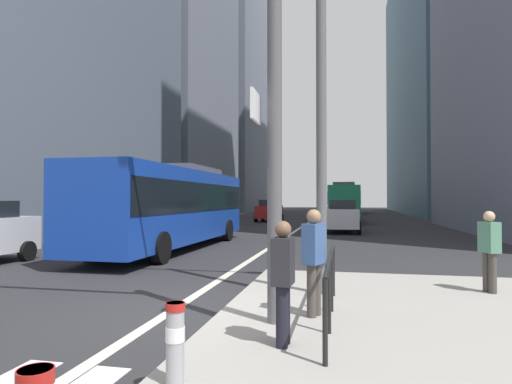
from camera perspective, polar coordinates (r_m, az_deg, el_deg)
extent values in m
plane|color=#28282B|center=(27.26, 5.38, -5.14)|extent=(160.00, 160.00, 0.00)
cube|color=beige|center=(37.19, 7.09, -4.02)|extent=(0.20, 80.00, 0.01)
cube|color=slate|center=(54.38, -10.66, 22.92)|extent=(10.20, 18.77, 47.98)
cube|color=slate|center=(76.48, -3.51, 18.33)|extent=(10.26, 20.89, 54.51)
cube|color=slate|center=(79.79, 22.02, 12.10)|extent=(11.75, 21.76, 39.86)
cube|color=#14389E|center=(17.35, -11.02, -1.82)|extent=(2.55, 11.73, 2.75)
cube|color=black|center=(17.35, -11.02, -0.68)|extent=(2.59, 11.49, 1.10)
cube|color=#4C4C51|center=(19.02, -8.93, 2.85)|extent=(1.77, 4.22, 0.30)
cylinder|color=black|center=(13.52, -12.58, -7.26)|extent=(0.30, 1.00, 1.00)
cylinder|color=black|center=(14.67, -21.20, -6.72)|extent=(0.30, 1.00, 1.00)
cylinder|color=black|center=(20.55, -3.82, -5.12)|extent=(0.30, 1.00, 1.00)
cylinder|color=black|center=(21.32, -10.06, -4.95)|extent=(0.30, 1.00, 1.00)
cylinder|color=black|center=(15.71, -28.20, -6.95)|extent=(0.23, 0.64, 0.64)
cube|color=#198456|center=(39.14, 11.54, -1.33)|extent=(2.66, 11.32, 2.75)
cube|color=black|center=(39.14, 11.54, -0.83)|extent=(2.70, 11.09, 1.10)
cube|color=#4C4C51|center=(37.47, 11.56, 0.98)|extent=(1.81, 4.09, 0.30)
cylinder|color=black|center=(42.78, 9.89, -2.95)|extent=(0.31, 1.00, 1.00)
cylinder|color=black|center=(42.80, 13.10, -2.93)|extent=(0.31, 1.00, 1.00)
cylinder|color=black|center=(35.57, 9.68, -3.35)|extent=(0.31, 1.00, 1.00)
cylinder|color=black|center=(35.60, 13.55, -3.34)|extent=(0.31, 1.00, 1.00)
cube|color=red|center=(62.68, 12.34, -1.19)|extent=(2.62, 10.89, 2.75)
cube|color=black|center=(62.68, 12.34, -0.87)|extent=(2.66, 10.67, 1.10)
cube|color=#4C4C51|center=(61.06, 12.37, 0.24)|extent=(1.79, 3.93, 0.30)
cylinder|color=black|center=(66.16, 11.24, -2.24)|extent=(0.31, 1.00, 1.00)
cylinder|color=black|center=(66.21, 13.32, -2.23)|extent=(0.31, 1.00, 1.00)
cylinder|color=black|center=(59.21, 11.26, -2.39)|extent=(0.31, 1.00, 1.00)
cylinder|color=black|center=(59.26, 13.58, -2.38)|extent=(0.31, 1.00, 1.00)
cube|color=maroon|center=(38.29, 1.79, -2.64)|extent=(1.89, 4.11, 1.10)
cube|color=black|center=(38.43, 1.83, -1.43)|extent=(1.55, 2.24, 0.52)
cylinder|color=black|center=(36.78, 2.75, -3.56)|extent=(0.24, 0.65, 0.64)
cylinder|color=black|center=(37.16, -0.01, -3.54)|extent=(0.24, 0.65, 0.64)
cylinder|color=black|center=(39.50, 3.49, -3.39)|extent=(0.24, 0.65, 0.64)
cylinder|color=black|center=(39.85, 0.90, -3.37)|extent=(0.24, 0.65, 0.64)
cube|color=silver|center=(26.14, 11.34, -3.40)|extent=(1.96, 4.42, 1.10)
cube|color=black|center=(25.97, 11.34, -1.63)|extent=(1.59, 2.41, 0.52)
cylinder|color=black|center=(27.63, 9.34, -4.41)|extent=(0.25, 0.65, 0.64)
cylinder|color=black|center=(27.69, 13.12, -4.39)|extent=(0.25, 0.65, 0.64)
cylinder|color=black|center=(24.68, 9.34, -4.83)|extent=(0.25, 0.65, 0.64)
cylinder|color=black|center=(24.75, 13.57, -4.80)|extent=(0.25, 0.65, 0.64)
cylinder|color=#515156|center=(6.50, 2.49, 9.33)|extent=(0.22, 0.22, 6.00)
cube|color=white|center=(6.41, -0.03, 11.30)|extent=(0.04, 0.60, 0.44)
cylinder|color=#56565B|center=(8.73, 8.69, 13.39)|extent=(0.20, 0.20, 8.00)
cylinder|color=#B21E19|center=(2.76, -27.34, -20.99)|extent=(0.20, 0.20, 0.08)
cylinder|color=#99999E|center=(4.56, -10.73, -19.25)|extent=(0.18, 0.18, 0.81)
cylinder|color=white|center=(4.53, -10.73, -18.08)|extent=(0.19, 0.19, 0.15)
cylinder|color=#B21E19|center=(4.46, -10.71, -14.77)|extent=(0.20, 0.20, 0.08)
cylinder|color=black|center=(4.99, 9.20, -16.81)|extent=(0.06, 0.06, 0.95)
cylinder|color=black|center=(6.12, 9.70, -13.82)|extent=(0.06, 0.06, 0.95)
cylinder|color=black|center=(7.26, 10.04, -11.77)|extent=(0.06, 0.06, 0.95)
cylinder|color=black|center=(8.41, 10.28, -10.28)|extent=(0.06, 0.06, 0.95)
cylinder|color=black|center=(6.61, 9.87, -8.67)|extent=(0.06, 3.50, 0.06)
cylinder|color=black|center=(5.68, 3.81, -15.82)|extent=(0.15, 0.15, 0.76)
cylinder|color=black|center=(5.52, 3.47, -16.24)|extent=(0.15, 0.15, 0.76)
cube|color=#232328|center=(5.46, 3.63, -9.15)|extent=(0.26, 0.39, 0.59)
sphere|color=brown|center=(5.42, 3.63, -4.96)|extent=(0.21, 0.21, 0.21)
cylinder|color=#423D38|center=(6.89, 7.41, -12.92)|extent=(0.15, 0.15, 0.82)
cylinder|color=#423D38|center=(7.03, 8.03, -12.68)|extent=(0.15, 0.15, 0.82)
cube|color=#38568E|center=(6.84, 7.71, -6.84)|extent=(0.37, 0.44, 0.63)
sphere|color=#9E7556|center=(6.81, 7.71, -3.24)|extent=(0.23, 0.23, 0.23)
cylinder|color=#423D38|center=(9.66, 29.00, -9.45)|extent=(0.15, 0.15, 0.78)
cylinder|color=#423D38|center=(9.79, 28.40, -9.34)|extent=(0.15, 0.15, 0.78)
cube|color=#4C7F66|center=(9.65, 28.66, -5.31)|extent=(0.37, 0.44, 0.60)
sphere|color=tan|center=(9.62, 28.64, -2.88)|extent=(0.22, 0.22, 0.22)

